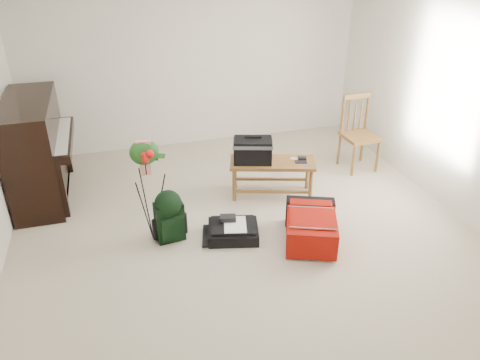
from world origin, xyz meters
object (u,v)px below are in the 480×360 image
object	(u,v)px
bench	(260,156)
black_duffel	(233,230)
green_backpack	(169,214)
flower_stand	(148,191)
red_suitcase	(309,224)
dining_chair	(359,134)
piano	(37,152)

from	to	relation	value
bench	black_duffel	bearing A→B (deg)	-108.48
green_backpack	flower_stand	bearing A→B (deg)	150.77
red_suitcase	black_duffel	size ratio (longest dim) A/B	1.48
bench	dining_chair	bearing A→B (deg)	31.73
bench	flower_stand	distance (m)	1.50
flower_stand	red_suitcase	bearing A→B (deg)	-4.65
flower_stand	bench	bearing A→B (deg)	32.44
red_suitcase	green_backpack	xyz separation A→B (m)	(-1.45, 0.38, 0.15)
flower_stand	black_duffel	bearing A→B (deg)	-3.72
green_backpack	dining_chair	bearing A→B (deg)	13.12
dining_chair	black_duffel	size ratio (longest dim) A/B	1.64
piano	bench	xyz separation A→B (m)	(2.59, -0.78, -0.03)
piano	bench	world-z (taller)	piano
red_suitcase	green_backpack	world-z (taller)	green_backpack
dining_chair	black_duffel	distance (m)	2.48
bench	dining_chair	distance (m)	1.64
dining_chair	red_suitcase	bearing A→B (deg)	-136.39
dining_chair	flower_stand	bearing A→B (deg)	-165.10
red_suitcase	flower_stand	distance (m)	1.75
black_duffel	flower_stand	world-z (taller)	flower_stand
piano	flower_stand	xyz separation A→B (m)	(1.19, -1.33, -0.02)
dining_chair	flower_stand	xyz separation A→B (m)	(-2.98, -0.97, 0.08)
red_suitcase	black_duffel	bearing A→B (deg)	-175.11
red_suitcase	black_duffel	world-z (taller)	red_suitcase
red_suitcase	green_backpack	distance (m)	1.51
bench	flower_stand	xyz separation A→B (m)	(-1.40, -0.55, 0.02)
green_backpack	piano	bearing A→B (deg)	127.10
green_backpack	bench	bearing A→B (deg)	19.93
bench	red_suitcase	bearing A→B (deg)	-59.84
black_duffel	flower_stand	distance (m)	1.01
bench	flower_stand	size ratio (longest dim) A/B	0.93
black_duffel	dining_chair	bearing A→B (deg)	42.57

